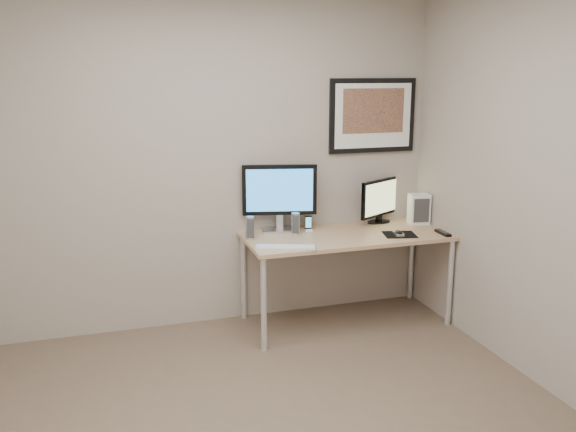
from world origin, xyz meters
name	(u,v)px	position (x,y,z in m)	size (l,w,h in m)	color
room	(248,131)	(0.00, 0.45, 1.64)	(3.60, 3.60, 3.60)	white
desk	(346,242)	(1.00, 1.35, 0.66)	(1.60, 0.70, 0.73)	#99784A
framed_art	(373,115)	(1.35, 1.68, 1.62)	(0.75, 0.04, 0.60)	black
monitor_large	(280,195)	(0.53, 1.59, 1.03)	(0.58, 0.25, 0.53)	#ADADB2
monitor_tv	(380,200)	(1.40, 1.61, 0.93)	(0.43, 0.26, 0.37)	black
speaker_left	(250,228)	(0.24, 1.45, 0.82)	(0.07, 0.07, 0.17)	#ADADB2
speaker_right	(295,223)	(0.62, 1.48, 0.81)	(0.07, 0.07, 0.17)	#ADADB2
phone_dock	(308,223)	(0.75, 1.54, 0.79)	(0.06, 0.06, 0.12)	black
keyboard	(286,247)	(0.43, 1.12, 0.74)	(0.44, 0.12, 0.02)	silver
mousepad	(400,235)	(1.39, 1.21, 0.73)	(0.24, 0.22, 0.00)	black
mouse	(399,233)	(1.37, 1.18, 0.75)	(0.06, 0.11, 0.04)	black
remote	(443,233)	(1.72, 1.12, 0.74)	(0.05, 0.19, 0.02)	black
fan_unit	(419,209)	(1.71, 1.49, 0.86)	(0.16, 0.12, 0.25)	silver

